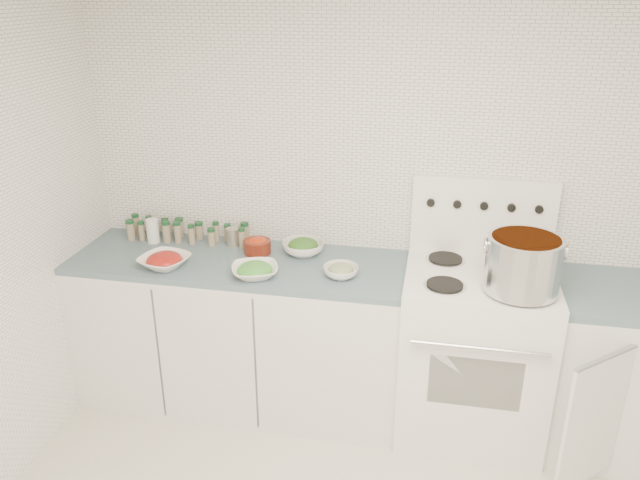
# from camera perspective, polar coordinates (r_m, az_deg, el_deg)

# --- Properties ---
(room_walls) EXTENTS (3.54, 3.04, 2.52)m
(room_walls) POSITION_cam_1_polar(r_m,az_deg,el_deg) (1.97, 3.65, -0.24)
(room_walls) COLOR white
(room_walls) RESTS_ON ground
(counter_left) EXTENTS (1.85, 0.62, 0.90)m
(counter_left) POSITION_cam_1_polar(r_m,az_deg,el_deg) (3.68, -7.18, -8.21)
(counter_left) COLOR white
(counter_left) RESTS_ON ground
(stove) EXTENTS (0.76, 0.70, 1.36)m
(stove) POSITION_cam_1_polar(r_m,az_deg,el_deg) (3.51, 13.79, -9.52)
(stove) COLOR white
(stove) RESTS_ON ground
(counter_right) EXTENTS (0.89, 0.89, 0.90)m
(counter_right) POSITION_cam_1_polar(r_m,az_deg,el_deg) (3.68, 26.79, -10.70)
(counter_right) COLOR white
(counter_right) RESTS_ON ground
(stock_pot) EXTENTS (0.38, 0.35, 0.27)m
(stock_pot) POSITION_cam_1_polar(r_m,az_deg,el_deg) (3.10, 18.09, -1.94)
(stock_pot) COLOR silver
(stock_pot) RESTS_ON stove
(bowl_tomato) EXTENTS (0.31, 0.31, 0.09)m
(bowl_tomato) POSITION_cam_1_polar(r_m,az_deg,el_deg) (3.45, -14.04, -1.85)
(bowl_tomato) COLOR white
(bowl_tomato) RESTS_ON counter_left
(bowl_snowpea) EXTENTS (0.30, 0.30, 0.08)m
(bowl_snowpea) POSITION_cam_1_polar(r_m,az_deg,el_deg) (3.26, -5.98, -2.78)
(bowl_snowpea) COLOR white
(bowl_snowpea) RESTS_ON counter_left
(bowl_broccoli) EXTENTS (0.28, 0.28, 0.09)m
(bowl_broccoli) POSITION_cam_1_polar(r_m,az_deg,el_deg) (3.50, -1.55, -0.62)
(bowl_broccoli) COLOR white
(bowl_broccoli) RESTS_ON counter_left
(bowl_zucchini) EXTENTS (0.24, 0.24, 0.07)m
(bowl_zucchini) POSITION_cam_1_polar(r_m,az_deg,el_deg) (3.24, 1.92, -2.81)
(bowl_zucchini) COLOR white
(bowl_zucchini) RESTS_ON counter_left
(bowl_pepper) EXTENTS (0.15, 0.15, 0.09)m
(bowl_pepper) POSITION_cam_1_polar(r_m,az_deg,el_deg) (3.53, -5.75, -0.49)
(bowl_pepper) COLOR #5D1C10
(bowl_pepper) RESTS_ON counter_left
(salt_canister) EXTENTS (0.08, 0.08, 0.14)m
(salt_canister) POSITION_cam_1_polar(r_m,az_deg,el_deg) (3.78, -15.04, 0.81)
(salt_canister) COLOR white
(salt_canister) RESTS_ON counter_left
(tin_can) EXTENTS (0.10, 0.10, 0.10)m
(tin_can) POSITION_cam_1_polar(r_m,az_deg,el_deg) (3.65, -7.93, 0.30)
(tin_can) COLOR #A79B8D
(tin_can) RESTS_ON counter_left
(spice_cluster) EXTENTS (0.73, 0.15, 0.13)m
(spice_cluster) POSITION_cam_1_polar(r_m,az_deg,el_deg) (3.77, -12.37, 0.83)
(spice_cluster) COLOR gray
(spice_cluster) RESTS_ON counter_left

